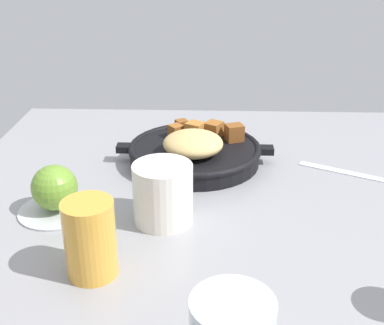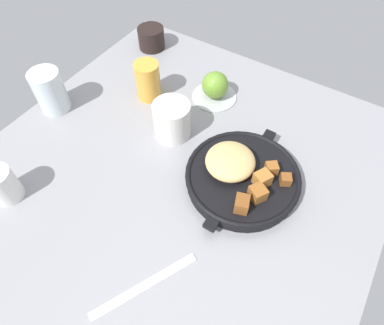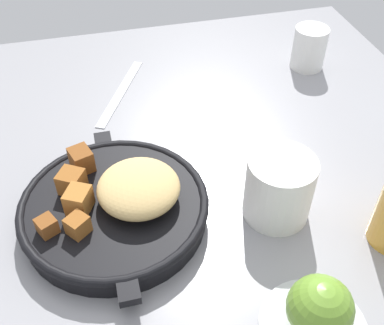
{
  "view_description": "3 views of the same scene",
  "coord_description": "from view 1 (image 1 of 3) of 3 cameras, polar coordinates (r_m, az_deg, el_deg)",
  "views": [
    {
      "loc": [
        3.08,
        69.4,
        38.32
      ],
      "look_at": [
        5.55,
        1.96,
        7.03
      ],
      "focal_mm": 46.6,
      "sensor_mm": 36.0,
      "label": 1
    },
    {
      "loc": [
        -32.67,
        -25.13,
        59.3
      ],
      "look_at": [
        0.74,
        -3.94,
        6.0
      ],
      "focal_mm": 30.84,
      "sensor_mm": 36.0,
      "label": 2
    },
    {
      "loc": [
        46.29,
        -13.34,
        46.76
      ],
      "look_at": [
        3.37,
        -2.64,
        5.49
      ],
      "focal_mm": 43.73,
      "sensor_mm": 36.0,
      "label": 3
    }
  ],
  "objects": [
    {
      "name": "ground_plane",
      "position": [
        0.8,
        4.04,
        -4.83
      ],
      "size": [
        91.09,
        85.06,
        2.4
      ],
      "primitive_type": "cube",
      "color": "gray"
    },
    {
      "name": "cast_iron_skillet",
      "position": [
        0.9,
        0.33,
        1.39
      ],
      "size": [
        28.42,
        24.09,
        7.08
      ],
      "color": "black",
      "rests_on": "ground_plane"
    },
    {
      "name": "saucer_plate",
      "position": [
        0.78,
        -15.16,
        -5.2
      ],
      "size": [
        11.62,
        11.62,
        0.6
      ],
      "primitive_type": "cylinder",
      "color": "#B7BABF",
      "rests_on": "ground_plane"
    },
    {
      "name": "red_apple",
      "position": [
        0.76,
        -15.46,
        -2.78
      ],
      "size": [
        6.84,
        6.84,
        6.84
      ],
      "primitive_type": "sphere",
      "color": "olive",
      "rests_on": "saucer_plate"
    },
    {
      "name": "butter_knife",
      "position": [
        0.91,
        18.37,
        -1.29
      ],
      "size": [
        18.96,
        10.6,
        0.36
      ],
      "primitive_type": "cube",
      "rotation": [
        0.0,
        0.0,
        -0.47
      ],
      "color": "silver",
      "rests_on": "ground_plane"
    },
    {
      "name": "ceramic_mug_white",
      "position": [
        0.71,
        -3.35,
        -3.57
      ],
      "size": [
        8.58,
        8.58,
        8.88
      ],
      "primitive_type": "cylinder",
      "color": "silver",
      "rests_on": "ground_plane"
    },
    {
      "name": "juice_glass_amber",
      "position": [
        0.62,
        -11.57,
        -8.55
      ],
      "size": [
        6.27,
        6.27,
        9.9
      ],
      "primitive_type": "cylinder",
      "color": "gold",
      "rests_on": "ground_plane"
    }
  ]
}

